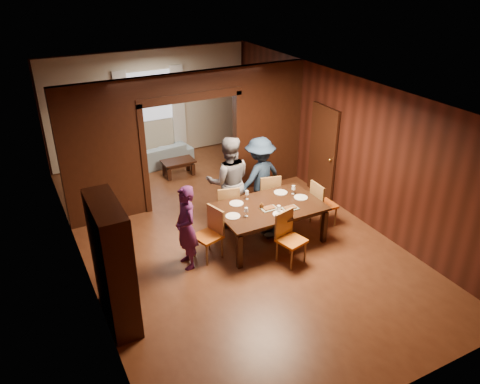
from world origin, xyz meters
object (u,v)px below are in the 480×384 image
person_navy (260,177)px  dining_table (269,223)px  person_purple (186,228)px  coffee_table (179,168)px  chair_near (292,239)px  chair_right (324,204)px  chair_far_r (267,194)px  chair_far_l (227,206)px  chair_left (208,235)px  hutch (113,264)px  sofa (156,155)px  person_grey (229,182)px

person_navy → dining_table: (-0.38, -1.03, -0.48)m
person_purple → coffee_table: size_ratio=1.95×
dining_table → chair_near: 0.82m
chair_right → chair_far_r: 1.21m
person_navy → chair_far_l: size_ratio=1.77×
dining_table → chair_left: bearing=179.7°
coffee_table → chair_far_r: 2.94m
dining_table → chair_far_r: 1.03m
person_navy → dining_table: person_navy is taller
chair_near → hutch: 3.18m
chair_left → dining_table: bearing=73.8°
chair_right → hutch: bearing=101.0°
person_purple → person_navy: bearing=117.2°
dining_table → chair_right: size_ratio=2.07×
dining_table → chair_near: bearing=-90.9°
dining_table → coffee_table: dining_table is taller
person_navy → chair_near: person_navy is taller
chair_left → chair_right: (2.59, -0.01, 0.00)m
sofa → coffee_table: size_ratio=2.39×
chair_far_r → chair_near: bearing=86.2°
person_grey → hutch: (-2.77, -1.79, 0.05)m
person_navy → dining_table: size_ratio=0.86×
person_grey → chair_far_r: person_grey is taller
dining_table → chair_far_r: bearing=61.0°
person_purple → sofa: size_ratio=0.82×
person_purple → chair_left: bearing=96.7°
chair_far_l → chair_near: 1.70m
sofa → chair_far_r: (1.28, -3.62, 0.21)m
chair_far_l → chair_near: size_ratio=1.00×
chair_left → sofa: bearing=157.8°
person_grey → dining_table: size_ratio=0.95×
chair_right → chair_near: same height
coffee_table → chair_far_r: bearing=-70.7°
sofa → chair_far_r: bearing=102.4°
coffee_table → chair_right: bearing=-64.1°
coffee_table → chair_far_r: (0.97, -2.76, 0.28)m
hutch → person_navy: bearing=27.8°
chair_far_l → chair_near: same height
dining_table → chair_far_l: chair_far_l is taller
chair_far_l → hutch: (-2.65, -1.65, 0.52)m
chair_left → chair_far_l: bearing=120.1°
person_grey → coffee_table: bearing=-69.2°
person_purple → person_grey: size_ratio=0.82×
person_purple → chair_far_l: person_purple is taller
coffee_table → chair_left: chair_left is taller
person_purple → sofa: (0.92, 4.56, -0.50)m
chair_near → chair_far_l: bearing=92.1°
person_grey → hutch: size_ratio=0.95×
hutch → dining_table: bearing=14.8°
coffee_table → chair_far_r: size_ratio=0.82×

